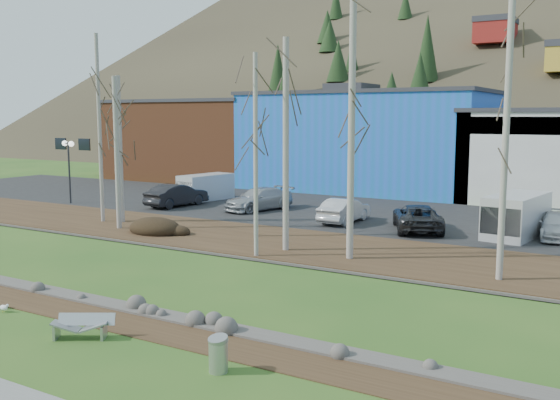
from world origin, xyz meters
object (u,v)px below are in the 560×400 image
Objects in this scene: car_2 at (259,199)px; car_4 at (417,217)px; van_white at (515,216)px; van_grey at (204,187)px; car_0 at (188,193)px; litter_bin at (218,356)px; street_lamp at (68,154)px; car_1 at (177,195)px; bench_damaged at (82,326)px; car_5 at (557,226)px; seagull at (4,308)px; car_3 at (344,210)px.

car_4 is (11.28, -1.82, -0.02)m from car_2.
van_grey is at bearing -179.96° from van_white.
car_2 is (6.15, -0.36, 0.04)m from car_0.
car_4 is 4.93m from van_white.
street_lamp is at bearing 145.23° from litter_bin.
car_1 is 21.85m from van_white.
car_0 is 0.79× the size of car_4.
bench_damaged is at bearing -18.86° from street_lamp.
car_4 is (-1.69, 20.36, 0.43)m from litter_bin.
litter_bin is at bearing -42.74° from van_grey.
car_5 reaches higher than litter_bin.
seagull is at bearing -63.01° from car_2.
street_lamp reaches higher than bench_damaged.
street_lamp is at bearing 116.47° from seagull.
van_grey is (0.07, 1.75, 0.24)m from car_0.
van_grey is at bearing -91.47° from car_0.
car_2 is at bearing 83.12° from seagull.
car_2 reaches higher than car_0.
seagull is 24.54m from car_0.
litter_bin is 27.95m from car_1.
van_white reaches higher than litter_bin.
car_5 is at bearing 76.91° from litter_bin.
van_grey is (-12.90, 3.61, 0.22)m from car_3.
seagull is 20.54m from car_3.
bench_damaged is 0.36× the size of van_grey.
car_1 is at bearing -25.76° from car_4.
bench_damaged is 23.72m from car_2.
litter_bin is 21.43m from van_white.
van_white is (9.30, 0.50, 0.37)m from car_3.
car_2 is (5.72, 1.40, -0.04)m from car_1.
van_grey reaches higher than bench_damaged.
car_4 is (24.47, 2.19, -2.75)m from street_lamp.
bench_damaged is 4.03m from seagull.
car_3 is at bearing 64.91° from seagull.
seagull is at bearing -111.64° from van_white.
car_1 is 0.91× the size of van_white.
street_lamp is 1.00× the size of car_5.
car_3 is 9.32m from van_white.
van_grey is (-14.33, 24.35, 0.71)m from bench_damaged.
van_white reaches higher than car_4.
car_2 is at bearing 120.31° from litter_bin.
litter_bin is at bearing 70.40° from car_4.
litter_bin is 0.21× the size of car_0.
car_0 is 0.86× the size of car_1.
car_2 is 0.99× the size of car_4.
street_lamp reaches higher than car_2.
bench_damaged is at bearing -23.14° from seagull.
car_0 is 0.80× the size of car_2.
car_2 is 18.05m from car_5.
seagull is at bearing -24.17° from street_lamp.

